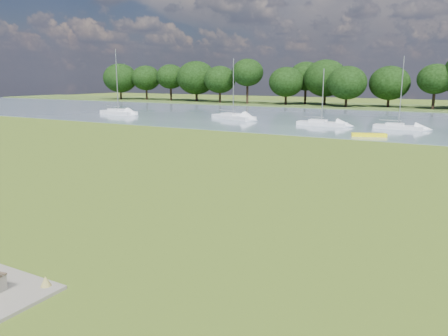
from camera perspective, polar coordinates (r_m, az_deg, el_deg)
The scene contains 9 objects.
ground at distance 23.96m, azimuth -0.48°, elevation -2.43°, with size 220.00×220.00×0.00m, color olive.
river at distance 63.49m, azimuth 18.82°, elevation 5.83°, with size 220.00×40.00×0.10m, color slate.
far_bank at distance 93.06m, azimuth 22.34°, elevation 7.27°, with size 220.00×20.00×0.40m, color #4C6626.
kayak at distance 46.15m, azimuth 18.41°, elevation 4.12°, with size 3.39×0.79×0.34m, color #FFF10F.
tree_line at distance 89.23m, azimuth 20.84°, elevation 11.09°, with size 137.47×8.32×10.07m.
sailboat_0 at distance 55.19m, azimuth 12.56°, elevation 5.87°, with size 5.97×1.79×6.85m.
sailboat_2 at distance 72.28m, azimuth -13.67°, elevation 7.24°, with size 7.21×2.95×10.08m.
sailboat_3 at distance 54.02m, azimuth 21.77°, elevation 5.18°, with size 5.51×1.85×8.18m.
sailboat_4 at distance 62.78m, azimuth 1.16°, elevation 6.86°, with size 7.66×4.59×8.43m.
Camera 1 is at (11.56, -20.15, 5.87)m, focal length 35.00 mm.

